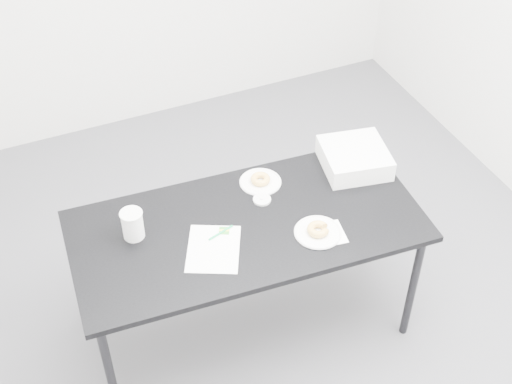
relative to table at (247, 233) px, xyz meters
name	(u,v)px	position (x,y,z in m)	size (l,w,h in m)	color
floor	(241,317)	(-0.02, 0.05, -0.69)	(4.00, 4.00, 0.00)	#46464B
table	(247,233)	(0.00, 0.00, 0.00)	(1.68, 0.88, 0.75)	black
scorecard	(213,249)	(-0.20, -0.09, 0.06)	(0.23, 0.29, 0.00)	white
logo_patch	(224,231)	(-0.11, 0.00, 0.06)	(0.05, 0.05, 0.00)	green
pen	(221,233)	(-0.13, -0.01, 0.06)	(0.01, 0.01, 0.14)	#0E9A51
napkin	(328,234)	(0.31, -0.21, 0.06)	(0.15, 0.15, 0.00)	white
plate_near	(318,232)	(0.27, -0.19, 0.06)	(0.22, 0.22, 0.01)	white
donut_near	(318,229)	(0.27, -0.19, 0.08)	(0.10, 0.10, 0.03)	gold
plate_far	(260,182)	(0.18, 0.24, 0.06)	(0.21, 0.21, 0.01)	white
donut_far	(260,179)	(0.18, 0.24, 0.08)	(0.10, 0.10, 0.03)	gold
coffee_cup	(133,224)	(-0.50, 0.14, 0.13)	(0.10, 0.10, 0.15)	white
cup_lid	(262,200)	(0.13, 0.12, 0.06)	(0.09, 0.09, 0.01)	silver
bakery_box	(354,158)	(0.66, 0.17, 0.11)	(0.32, 0.32, 0.11)	white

